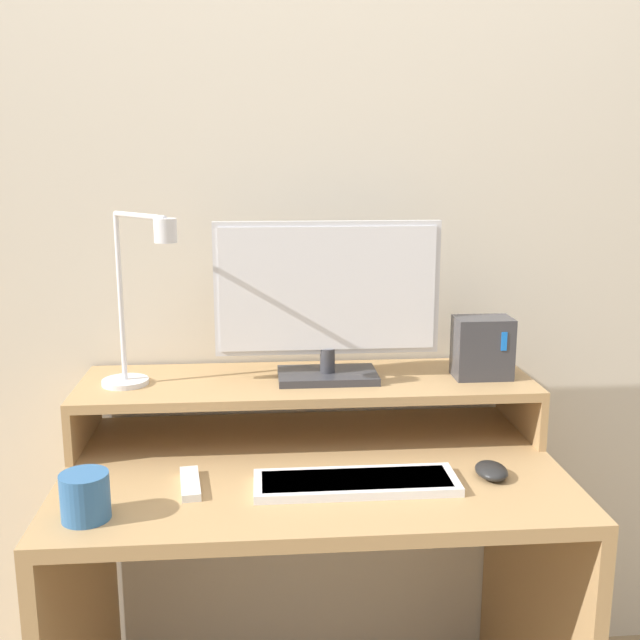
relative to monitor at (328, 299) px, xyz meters
name	(u,v)px	position (x,y,z in m)	size (l,w,h in m)	color
wall_back	(302,217)	(-0.05, 0.20, 0.18)	(6.00, 0.05, 2.50)	beige
desk	(313,554)	(-0.05, -0.17, -0.56)	(1.09, 0.67, 0.73)	tan
monitor_shelf	(307,387)	(-0.05, 0.01, -0.22)	(1.09, 0.32, 0.14)	tan
monitor	(328,299)	(0.00, 0.00, 0.00)	(0.53, 0.14, 0.38)	#38383D
desk_lamp	(138,307)	(-0.43, -0.06, 0.00)	(0.21, 0.23, 0.41)	silver
router_dock	(482,348)	(0.37, -0.01, -0.12)	(0.14, 0.09, 0.15)	#3D3D42
keyboard	(356,482)	(0.03, -0.30, -0.33)	(0.42, 0.13, 0.02)	white
mouse	(491,471)	(0.32, -0.28, -0.32)	(0.07, 0.09, 0.03)	black
remote_control	(190,484)	(-0.31, -0.28, -0.33)	(0.06, 0.15, 0.02)	white
mug	(85,496)	(-0.49, -0.40, -0.29)	(0.09, 0.09, 0.09)	#33669E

